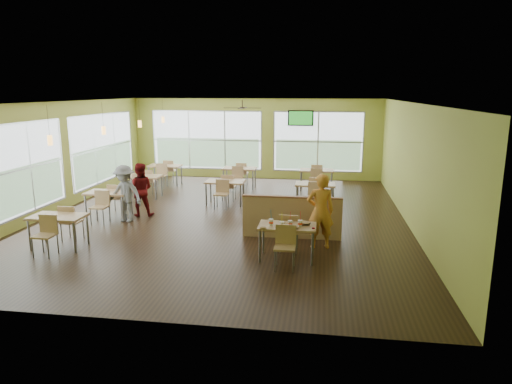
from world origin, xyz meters
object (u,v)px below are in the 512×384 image
Objects in this scene: man_plaid at (320,211)px; main_table at (287,231)px; half_wall_divider at (292,217)px; food_basket at (305,223)px.

main_table is at bearing 39.33° from man_plaid.
half_wall_divider is at bearing -53.72° from man_plaid.
main_table reaches higher than food_basket.
half_wall_divider is 0.97m from man_plaid.
food_basket is at bearing -74.75° from half_wall_divider.
half_wall_divider reaches higher than food_basket.
half_wall_divider is at bearing 90.00° from main_table.
half_wall_divider is at bearing 105.25° from food_basket.
half_wall_divider is 1.43m from food_basket.
man_plaid is at bearing 67.32° from food_basket.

